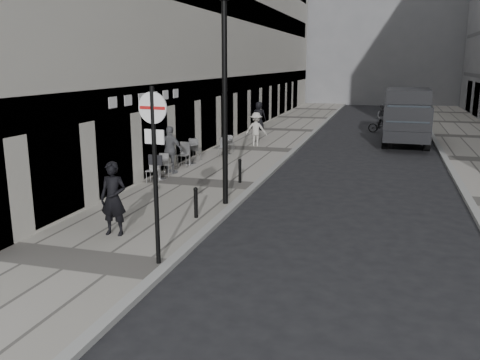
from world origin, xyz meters
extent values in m
plane|color=black|center=(0.00, 0.00, 0.00)|extent=(120.00, 120.00, 0.00)
cube|color=gray|center=(-2.00, 18.00, 0.06)|extent=(4.00, 60.00, 0.12)
cube|color=slate|center=(1.50, 56.00, 11.00)|extent=(24.00, 16.00, 22.00)
imported|color=black|center=(-2.04, 4.41, 1.05)|extent=(0.70, 0.49, 1.86)
cylinder|color=black|center=(-0.20, 3.00, 2.00)|extent=(0.10, 0.10, 3.75)
cylinder|color=white|center=(-0.20, 3.00, 3.44)|extent=(0.64, 0.11, 0.64)
cube|color=#B21414|center=(-0.20, 2.98, 3.44)|extent=(0.59, 0.09, 0.06)
cube|color=white|center=(-0.20, 3.03, 2.85)|extent=(0.45, 0.08, 0.30)
cylinder|color=black|center=(-0.26, 7.92, 3.14)|extent=(0.16, 0.16, 6.03)
cylinder|color=black|center=(-0.60, 6.30, 0.53)|extent=(0.11, 0.11, 0.81)
cylinder|color=black|center=(-0.60, 10.69, 0.52)|extent=(0.11, 0.11, 0.81)
cylinder|color=black|center=(4.33, 20.42, 0.46)|extent=(0.34, 0.92, 0.91)
cylinder|color=black|center=(6.34, 20.37, 0.46)|extent=(0.34, 0.92, 0.91)
cylinder|color=black|center=(4.42, 24.29, 0.46)|extent=(0.34, 0.92, 0.91)
cylinder|color=black|center=(6.42, 24.25, 0.46)|extent=(0.34, 0.92, 0.91)
cube|color=black|center=(5.40, 23.36, 1.77)|extent=(2.37, 4.15, 2.28)
cube|color=black|center=(5.33, 20.28, 1.42)|extent=(2.32, 2.10, 1.60)
cube|color=#1E2328|center=(5.31, 19.43, 1.88)|extent=(2.00, 0.44, 0.84)
imported|color=black|center=(4.07, 26.68, 0.44)|extent=(1.74, 0.81, 0.88)
imported|color=slate|center=(4.07, 26.68, 0.97)|extent=(0.88, 0.73, 1.66)
imported|color=slate|center=(-3.60, 11.44, 1.04)|extent=(1.15, 0.66, 1.84)
imported|color=#B8B4AA|center=(-2.07, 18.78, 0.98)|extent=(1.13, 0.66, 1.73)
imported|color=black|center=(-3.46, 24.91, 1.02)|extent=(0.91, 0.62, 1.80)
cylinder|color=#ACACAE|center=(-3.60, 13.38, 0.14)|extent=(0.50, 0.50, 0.03)
cylinder|color=#ACACAE|center=(-3.60, 13.38, 0.55)|extent=(0.07, 0.07, 0.83)
cylinder|color=#ACACAE|center=(-3.60, 13.38, 0.97)|extent=(0.79, 0.79, 0.03)
cylinder|color=silver|center=(-3.60, 10.38, 0.13)|extent=(0.44, 0.44, 0.03)
cylinder|color=silver|center=(-3.60, 10.38, 0.50)|extent=(0.06, 0.06, 0.74)
cylinder|color=silver|center=(-3.60, 10.38, 0.87)|extent=(0.70, 0.70, 0.03)
cylinder|color=#ABABAD|center=(-2.80, 16.03, 0.13)|extent=(0.41, 0.41, 0.03)
cylinder|color=#ABABAD|center=(-2.80, 16.03, 0.48)|extent=(0.06, 0.06, 0.70)
cylinder|color=#ABABAD|center=(-2.80, 16.03, 0.83)|extent=(0.66, 0.66, 0.03)
camera|label=1|loc=(4.33, -6.35, 4.33)|focal=38.00mm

